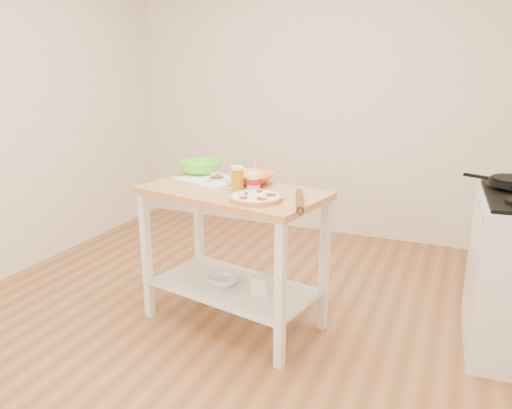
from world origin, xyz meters
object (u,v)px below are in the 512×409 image
object	(u,v)px
cutting_board	(211,179)
knife	(205,171)
orange_bowl	(252,178)
green_bowl	(201,168)
skillet	(512,182)
spatula	(215,180)
beer_pint	(237,178)
rolling_pin	(300,201)
pizza	(256,197)
prep_island	(233,229)
yogurt_tub	(253,181)
shelf_bin	(263,285)
shelf_glass_bowl	(223,280)

from	to	relation	value
cutting_board	knife	size ratio (longest dim) A/B	1.85
orange_bowl	green_bowl	world-z (taller)	green_bowl
skillet	green_bowl	world-z (taller)	green_bowl
spatula	beer_pint	world-z (taller)	beer_pint
rolling_pin	spatula	bearing A→B (deg)	157.67
beer_pint	pizza	bearing A→B (deg)	-38.83
prep_island	knife	distance (m)	0.56
spatula	green_bowl	distance (m)	0.28
yogurt_tub	cutting_board	bearing A→B (deg)	161.94
green_bowl	shelf_bin	bearing A→B (deg)	-28.10
prep_island	spatula	world-z (taller)	spatula
pizza	yogurt_tub	bearing A→B (deg)	116.63
knife	cutting_board	bearing A→B (deg)	-23.51
knife	shelf_glass_bowl	world-z (taller)	knife
knife	green_bowl	size ratio (longest dim) A/B	0.88
green_bowl	pizza	bearing A→B (deg)	-37.04
beer_pint	yogurt_tub	bearing A→B (deg)	42.70
rolling_pin	shelf_bin	size ratio (longest dim) A/B	3.27
orange_bowl	rolling_pin	world-z (taller)	orange_bowl
prep_island	cutting_board	bearing A→B (deg)	145.02
knife	orange_bowl	size ratio (longest dim) A/B	0.91
spatula	shelf_bin	size ratio (longest dim) A/B	1.26
knife	shelf_glass_bowl	xyz separation A→B (m)	(0.30, -0.34, -0.63)
knife	yogurt_tub	bearing A→B (deg)	-2.90
skillet	shelf_glass_bowl	size ratio (longest dim) A/B	2.05
spatula	yogurt_tub	bearing A→B (deg)	-30.05
prep_island	shelf_bin	bearing A→B (deg)	-7.52
skillet	rolling_pin	xyz separation A→B (m)	(-1.07, -0.69, -0.05)
yogurt_tub	rolling_pin	xyz separation A→B (m)	(0.37, -0.21, -0.03)
yogurt_tub	shelf_glass_bowl	world-z (taller)	yogurt_tub
shelf_glass_bowl	shelf_bin	xyz separation A→B (m)	(0.29, -0.01, 0.02)
knife	pizza	bearing A→B (deg)	-12.97
spatula	rolling_pin	size ratio (longest dim) A/B	0.39
yogurt_tub	spatula	bearing A→B (deg)	168.48
spatula	skillet	bearing A→B (deg)	-4.95
skillet	rolling_pin	bearing A→B (deg)	-122.82
knife	shelf_bin	distance (m)	0.91
pizza	shelf_glass_bowl	size ratio (longest dim) A/B	1.50
shelf_bin	orange_bowl	bearing A→B (deg)	127.90
orange_bowl	yogurt_tub	size ratio (longest dim) A/B	1.58
beer_pint	cutting_board	bearing A→B (deg)	146.49
green_bowl	beer_pint	world-z (taller)	beer_pint
cutting_board	yogurt_tub	size ratio (longest dim) A/B	2.65
yogurt_tub	rolling_pin	world-z (taller)	yogurt_tub
rolling_pin	shelf_glass_bowl	bearing A→B (deg)	165.09
knife	beer_pint	world-z (taller)	beer_pint
green_bowl	yogurt_tub	size ratio (longest dim) A/B	1.64
beer_pint	orange_bowl	bearing A→B (deg)	89.18
skillet	green_bowl	xyz separation A→B (m)	(-1.94, -0.23, -0.03)
prep_island	beer_pint	size ratio (longest dim) A/B	8.05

